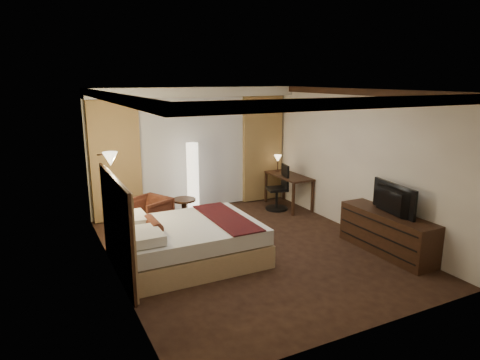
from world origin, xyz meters
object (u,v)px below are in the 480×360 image
bed (189,242)px  dresser (387,233)px  armchair (149,212)px  office_chair (277,187)px  side_table (184,211)px  television (389,196)px  floor_lamp (193,179)px  desk (288,191)px

bed → dresser: size_ratio=1.22×
armchair → office_chair: (2.90, 0.02, 0.15)m
office_chair → armchair: bearing=-166.9°
side_table → office_chair: 2.19m
side_table → television: television is taller
armchair → dresser: armchair is taller
side_table → dresser: bearing=-48.8°
office_chair → dresser: (0.39, -2.91, -0.16)m
floor_lamp → dresser: 4.04m
bed → dresser: (3.10, -1.17, 0.03)m
bed → television: bearing=-20.8°
bed → desk: (3.05, 1.79, 0.05)m
bed → desk: size_ratio=1.74×
armchair → side_table: 0.73m
bed → television: 3.35m
bed → television: television is taller
bed → side_table: bed is taller
armchair → side_table: (0.72, 0.04, -0.10)m
office_chair → bed: bearing=-134.6°
office_chair → dresser: bearing=-69.7°
floor_lamp → armchair: bearing=-156.8°
desk → floor_lamp: bearing=169.6°
floor_lamp → desk: size_ratio=1.26×
desk → dresser: size_ratio=0.70×
desk → television: 3.02m
television → side_table: bearing=49.3°
armchair → dresser: (3.29, -2.89, -0.01)m
bed → armchair: armchair is taller
armchair → dresser: size_ratio=0.40×
bed → office_chair: office_chair is taller
office_chair → dresser: size_ratio=0.57×
desk → dresser: bearing=-89.0°
armchair → dresser: 4.38m
television → office_chair: bearing=15.4°
side_table → office_chair: office_chair is taller
bed → desk: bearing=30.5°
office_chair → television: television is taller
armchair → side_table: bearing=66.0°
armchair → bed: bearing=-20.6°
bed → armchair: bearing=96.4°
side_table → floor_lamp: (0.36, 0.43, 0.53)m
bed → floor_lamp: floor_lamp is taller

